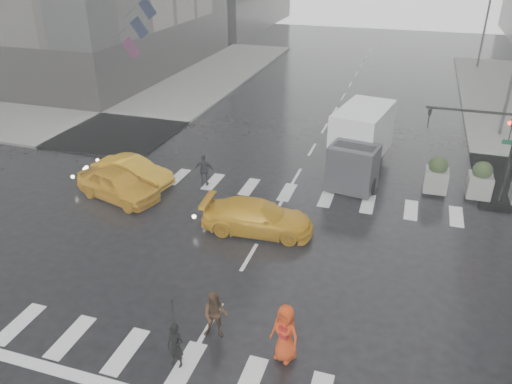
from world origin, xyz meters
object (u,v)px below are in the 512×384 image
(pedestrian_brown, at_px, (215,315))
(taxi_mid, at_px, (132,172))
(pedestrian_orange, at_px, (285,333))
(taxi_front, at_px, (118,185))
(box_truck, at_px, (360,141))
(traffic_signal_pole, at_px, (491,138))

(pedestrian_brown, relative_size, taxi_mid, 0.39)
(pedestrian_orange, xyz_separation_m, taxi_front, (-10.36, 7.60, -0.21))
(taxi_mid, xyz_separation_m, box_truck, (10.80, 5.05, 1.10))
(box_truck, bearing_deg, pedestrian_brown, -90.69)
(taxi_front, bearing_deg, box_truck, -42.08)
(pedestrian_orange, distance_m, taxi_mid, 14.01)
(taxi_front, xyz_separation_m, taxi_mid, (-0.16, 1.65, -0.06))
(taxi_mid, height_order, box_truck, box_truck)
(traffic_signal_pole, distance_m, taxi_mid, 17.36)
(taxi_mid, bearing_deg, pedestrian_brown, -130.04)
(traffic_signal_pole, height_order, pedestrian_orange, traffic_signal_pole)
(pedestrian_brown, xyz_separation_m, pedestrian_orange, (2.32, -0.24, 0.13))
(pedestrian_brown, height_order, box_truck, box_truck)
(taxi_mid, relative_size, box_truck, 0.67)
(taxi_front, distance_m, taxi_mid, 1.65)
(box_truck, bearing_deg, taxi_front, -138.04)
(traffic_signal_pole, height_order, pedestrian_brown, traffic_signal_pole)
(pedestrian_orange, height_order, box_truck, box_truck)
(pedestrian_brown, relative_size, pedestrian_orange, 0.87)
(traffic_signal_pole, xyz_separation_m, taxi_mid, (-16.81, -3.52, -2.52))
(pedestrian_brown, xyz_separation_m, taxi_front, (-8.04, 7.36, -0.08))
(taxi_front, height_order, box_truck, box_truck)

